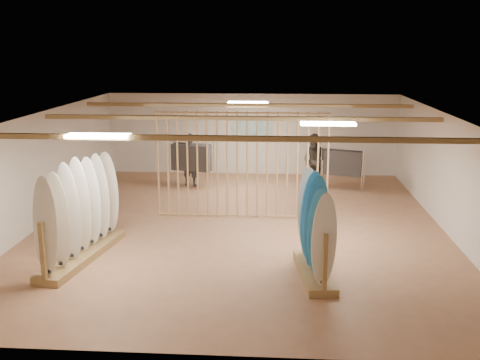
# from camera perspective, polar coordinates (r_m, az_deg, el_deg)

# --- Properties ---
(floor) EXTENTS (12.00, 12.00, 0.00)m
(floor) POSITION_cam_1_polar(r_m,az_deg,el_deg) (14.06, 0.00, -4.76)
(floor) COLOR #AA7552
(floor) RESTS_ON ground
(ceiling) EXTENTS (12.00, 12.00, 0.00)m
(ceiling) POSITION_cam_1_polar(r_m,az_deg,el_deg) (13.45, 0.00, 6.64)
(ceiling) COLOR gray
(ceiling) RESTS_ON ground
(wall_back) EXTENTS (12.00, 0.00, 12.00)m
(wall_back) POSITION_cam_1_polar(r_m,az_deg,el_deg) (19.58, 1.20, 4.67)
(wall_back) COLOR silver
(wall_back) RESTS_ON ground
(wall_front) EXTENTS (12.00, 0.00, 12.00)m
(wall_front) POSITION_cam_1_polar(r_m,az_deg,el_deg) (7.97, -2.97, -8.68)
(wall_front) COLOR silver
(wall_front) RESTS_ON ground
(wall_left) EXTENTS (0.00, 12.00, 12.00)m
(wall_left) POSITION_cam_1_polar(r_m,az_deg,el_deg) (14.88, -19.59, 1.05)
(wall_left) COLOR silver
(wall_left) RESTS_ON ground
(wall_right) EXTENTS (0.00, 12.00, 12.00)m
(wall_right) POSITION_cam_1_polar(r_m,az_deg,el_deg) (14.26, 20.48, 0.46)
(wall_right) COLOR silver
(wall_right) RESTS_ON ground
(ceiling_slats) EXTENTS (9.50, 6.12, 0.10)m
(ceiling_slats) POSITION_cam_1_polar(r_m,az_deg,el_deg) (13.46, 0.00, 6.30)
(ceiling_slats) COLOR #9B7A46
(ceiling_slats) RESTS_ON ground
(light_panels) EXTENTS (1.20, 0.35, 0.06)m
(light_panels) POSITION_cam_1_polar(r_m,az_deg,el_deg) (13.46, 0.00, 6.39)
(light_panels) COLOR white
(light_panels) RESTS_ON ground
(bamboo_partition) EXTENTS (4.45, 0.05, 2.78)m
(bamboo_partition) POSITION_cam_1_polar(r_m,az_deg,el_deg) (14.47, 0.22, 1.51)
(bamboo_partition) COLOR tan
(bamboo_partition) RESTS_ON ground
(poster) EXTENTS (1.40, 0.03, 0.90)m
(poster) POSITION_cam_1_polar(r_m,az_deg,el_deg) (19.53, 1.20, 5.24)
(poster) COLOR #38A4C4
(poster) RESTS_ON ground
(rack_left) EXTENTS (1.04, 3.06, 2.10)m
(rack_left) POSITION_cam_1_polar(r_m,az_deg,el_deg) (12.26, -15.85, -4.52)
(rack_left) COLOR #9B7A46
(rack_left) RESTS_ON floor
(rack_right) EXTENTS (0.78, 2.14, 1.99)m
(rack_right) POSITION_cam_1_polar(r_m,az_deg,el_deg) (11.06, 7.64, -6.32)
(rack_right) COLOR #9B7A46
(rack_right) RESTS_ON floor
(clothing_rack_a) EXTENTS (1.33, 0.66, 1.47)m
(clothing_rack_a) POSITION_cam_1_polar(r_m,az_deg,el_deg) (17.84, -4.96, 2.29)
(clothing_rack_a) COLOR silver
(clothing_rack_a) RESTS_ON floor
(clothing_rack_b) EXTENTS (1.21, 0.67, 1.35)m
(clothing_rack_b) POSITION_cam_1_polar(r_m,az_deg,el_deg) (17.61, 10.41, 1.73)
(clothing_rack_b) COLOR silver
(clothing_rack_b) RESTS_ON floor
(shopper_a) EXTENTS (0.83, 0.70, 1.94)m
(shopper_a) POSITION_cam_1_polar(r_m,az_deg,el_deg) (17.99, -5.10, 2.43)
(shopper_a) COLOR #2A2D33
(shopper_a) RESTS_ON floor
(shopper_b) EXTENTS (1.20, 1.13, 1.97)m
(shopper_b) POSITION_cam_1_polar(r_m,az_deg,el_deg) (17.74, 7.67, 2.26)
(shopper_b) COLOR #302B25
(shopper_b) RESTS_ON floor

